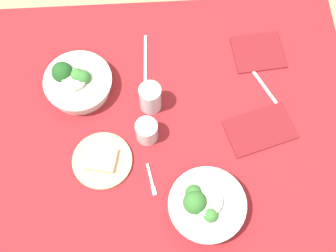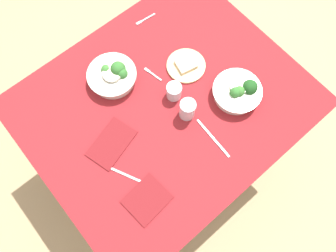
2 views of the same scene
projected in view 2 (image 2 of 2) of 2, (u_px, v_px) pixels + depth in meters
ground_plane at (166, 147)px, 2.10m from camera, size 6.00×6.00×0.00m
dining_table at (165, 112)px, 1.51m from camera, size 1.21×1.02×0.75m
broccoli_bowl_far at (113, 76)px, 1.40m from camera, size 0.22×0.22×0.10m
broccoli_bowl_near at (238, 92)px, 1.37m from camera, size 0.22×0.22×0.10m
bread_side_plate at (186, 65)px, 1.45m from camera, size 0.18×0.18×0.03m
water_glass_center at (187, 109)px, 1.33m from camera, size 0.07×0.07×0.10m
water_glass_side at (174, 92)px, 1.37m from camera, size 0.07×0.07×0.08m
fork_by_far_bowl at (145, 19)px, 1.54m from camera, size 0.11×0.02×0.00m
fork_by_near_bowl at (152, 74)px, 1.44m from camera, size 0.03×0.10×0.00m
table_knife_left at (213, 138)px, 1.34m from camera, size 0.02×0.21×0.00m
table_knife_right at (132, 178)px, 1.28m from camera, size 0.10×0.19×0.00m
napkin_folded_upper at (111, 143)px, 1.33m from camera, size 0.23×0.18×0.01m
napkin_folded_lower at (147, 199)px, 1.25m from camera, size 0.18×0.16×0.01m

